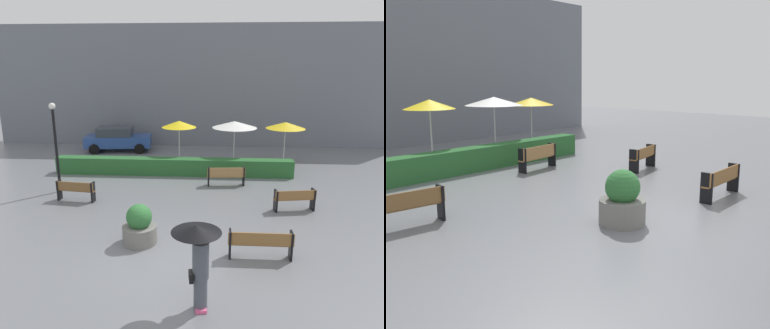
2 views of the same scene
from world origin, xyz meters
The scene contains 10 objects.
ground_plane centered at (0.00, 0.00, 0.00)m, with size 60.00×60.00×0.00m, color slate.
bench_far_left centered at (-4.41, 4.35, 0.51)m, with size 1.65×0.51×0.85m.
bench_back_row centered at (1.85, 6.79, 0.52)m, with size 1.78×0.52×0.89m.
bench_near_right centered at (2.70, 0.11, 0.51)m, with size 1.88×0.35×0.86m.
bench_far_right centered at (4.43, 3.89, 0.51)m, with size 1.63×0.62×0.86m.
planter_pot centered at (-1.01, 0.88, 0.55)m, with size 1.09×1.09×1.29m.
patio_umbrella_yellow centered at (-0.65, 9.90, 2.39)m, with size 1.87×1.87×2.57m.
patio_umbrella_white centered at (2.33, 9.99, 2.39)m, with size 2.40×2.40×2.57m.
patio_umbrella_yellow_far centered at (5.19, 10.86, 2.23)m, with size 2.17×2.17×2.41m.
hedge_strip centered at (-0.82, 8.40, 0.43)m, with size 12.12×0.70×0.86m, color #28602D.
Camera 2 is at (-8.87, -4.80, 3.35)m, focal length 40.48 mm.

